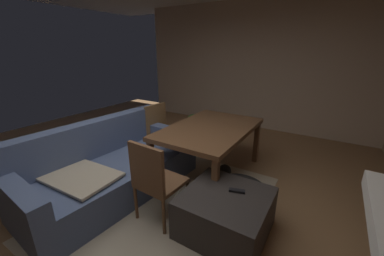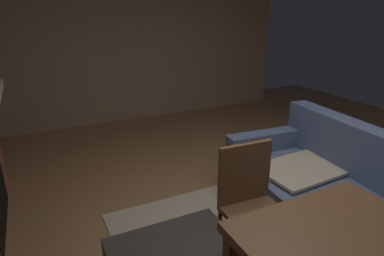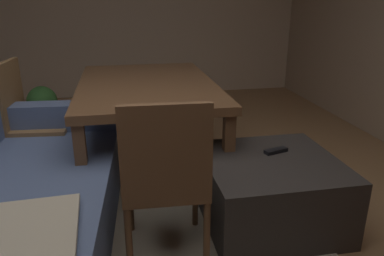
# 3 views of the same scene
# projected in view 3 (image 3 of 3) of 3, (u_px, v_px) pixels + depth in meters

# --- Properties ---
(area_rug) EXTENTS (2.60, 2.00, 0.01)m
(area_rug) POSITION_uv_depth(u_px,v_px,m) (153.00, 232.00, 2.31)
(area_rug) COLOR tan
(area_rug) RESTS_ON ground
(ottoman_coffee_table) EXTENTS (0.80, 0.82, 0.43)m
(ottoman_coffee_table) POSITION_uv_depth(u_px,v_px,m) (269.00, 191.00, 2.37)
(ottoman_coffee_table) COLOR #2D2826
(ottoman_coffee_table) RESTS_ON ground
(tv_remote) EXTENTS (0.09, 0.17, 0.02)m
(tv_remote) POSITION_uv_depth(u_px,v_px,m) (276.00, 151.00, 2.40)
(tv_remote) COLOR black
(tv_remote) RESTS_ON ottoman_coffee_table
(dining_table) EXTENTS (1.61, 1.05, 0.74)m
(dining_table) POSITION_uv_depth(u_px,v_px,m) (147.00, 91.00, 2.97)
(dining_table) COLOR brown
(dining_table) RESTS_ON ground
(dining_chair_north) EXTENTS (0.48, 0.48, 0.93)m
(dining_chair_north) POSITION_uv_depth(u_px,v_px,m) (28.00, 114.00, 2.86)
(dining_chair_north) COLOR brown
(dining_chair_north) RESTS_ON ground
(dining_chair_west) EXTENTS (0.46, 0.46, 0.93)m
(dining_chair_west) POSITION_uv_depth(u_px,v_px,m) (165.00, 174.00, 1.91)
(dining_chair_west) COLOR brown
(dining_chair_west) RESTS_ON ground
(potted_plant) EXTENTS (0.32, 0.32, 0.46)m
(potted_plant) POSITION_uv_depth(u_px,v_px,m) (43.00, 105.00, 4.09)
(potted_plant) COLOR brown
(potted_plant) RESTS_ON ground
(small_dog) EXTENTS (0.29, 0.60, 0.32)m
(small_dog) POSITION_uv_depth(u_px,v_px,m) (223.00, 154.00, 3.00)
(small_dog) COLOR black
(small_dog) RESTS_ON ground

